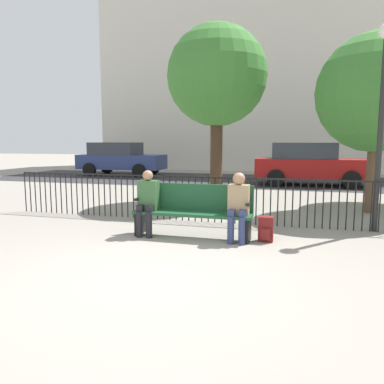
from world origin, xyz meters
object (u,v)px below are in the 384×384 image
(seated_person_1, at_px, (238,203))
(parked_car_1, at_px, (120,158))
(parked_car_0, at_px, (310,163))
(lamp_post, at_px, (383,97))
(seated_person_0, at_px, (147,200))
(tree_0, at_px, (217,77))
(backpack, at_px, (266,229))
(park_bench, at_px, (193,208))
(tree_1, at_px, (376,93))

(seated_person_1, height_order, parked_car_1, parked_car_1)
(parked_car_0, bearing_deg, lamp_post, -82.71)
(seated_person_0, distance_m, tree_0, 4.86)
(seated_person_0, height_order, parked_car_1, parked_car_1)
(seated_person_0, height_order, parked_car_0, parked_car_0)
(backpack, distance_m, parked_car_0, 8.82)
(park_bench, xyz_separation_m, tree_0, (-0.43, 3.87, 2.87))
(seated_person_0, distance_m, tree_1, 5.79)
(tree_0, relative_size, parked_car_0, 1.13)
(park_bench, xyz_separation_m, seated_person_0, (-0.80, -0.13, 0.14))
(tree_0, height_order, parked_car_1, tree_0)
(seated_person_1, xyz_separation_m, lamp_post, (2.33, 1.42, 1.80))
(park_bench, bearing_deg, tree_1, 44.01)
(parked_car_0, height_order, parked_car_1, same)
(lamp_post, bearing_deg, parked_car_0, 97.29)
(tree_0, relative_size, lamp_post, 1.28)
(lamp_post, distance_m, parked_car_1, 13.77)
(tree_0, bearing_deg, backpack, -66.51)
(seated_person_0, xyz_separation_m, lamp_post, (3.94, 1.42, 1.80))
(tree_1, height_order, parked_car_0, tree_1)
(tree_0, xyz_separation_m, parked_car_1, (-6.33, 6.85, -2.53))
(park_bench, height_order, parked_car_0, parked_car_0)
(tree_0, distance_m, parked_car_0, 6.09)
(backpack, height_order, tree_0, tree_0)
(backpack, bearing_deg, seated_person_1, -162.32)
(seated_person_0, bearing_deg, parked_car_0, 71.44)
(tree_0, xyz_separation_m, tree_1, (3.81, -0.61, -0.63))
(seated_person_0, bearing_deg, parked_car_1, 118.75)
(seated_person_1, xyz_separation_m, tree_1, (2.58, 3.40, 2.10))
(backpack, bearing_deg, parked_car_1, 126.79)
(tree_1, relative_size, parked_car_1, 0.97)
(seated_person_0, height_order, backpack, seated_person_0)
(seated_person_0, bearing_deg, seated_person_1, -0.01)
(park_bench, distance_m, backpack, 1.29)
(parked_car_1, bearing_deg, seated_person_0, -61.25)
(park_bench, xyz_separation_m, backpack, (1.25, 0.01, -0.30))
(backpack, relative_size, parked_car_1, 0.10)
(seated_person_0, xyz_separation_m, parked_car_0, (2.99, 8.89, 0.20))
(tree_0, bearing_deg, parked_car_1, 132.75)
(seated_person_1, distance_m, parked_car_1, 13.24)
(lamp_post, xyz_separation_m, parked_car_0, (-0.96, 7.47, -1.60))
(tree_0, bearing_deg, lamp_post, -35.98)
(seated_person_0, distance_m, parked_car_1, 12.39)
(park_bench, xyz_separation_m, tree_1, (3.38, 3.27, 2.24))
(parked_car_1, bearing_deg, parked_car_0, -12.39)
(seated_person_0, relative_size, parked_car_0, 0.28)
(tree_1, relative_size, lamp_post, 1.11)
(seated_person_1, xyz_separation_m, tree_0, (-1.23, 4.01, 2.72))
(backpack, bearing_deg, tree_0, 113.49)
(park_bench, height_order, parked_car_1, parked_car_1)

